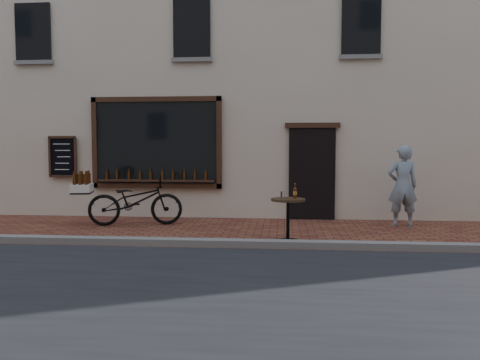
{
  "coord_description": "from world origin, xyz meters",
  "views": [
    {
      "loc": [
        1.19,
        -7.85,
        1.74
      ],
      "look_at": [
        0.37,
        1.2,
        1.1
      ],
      "focal_mm": 35.0,
      "sensor_mm": 36.0,
      "label": 1
    }
  ],
  "objects": [
    {
      "name": "pedestrian",
      "position": [
        3.82,
        2.63,
        0.89
      ],
      "size": [
        0.67,
        0.45,
        1.78
      ],
      "primitive_type": "imported",
      "rotation": [
        0.0,
        0.0,
        3.18
      ],
      "color": "gray",
      "rests_on": "ground"
    },
    {
      "name": "cargo_bicycle",
      "position": [
        -2.11,
        2.25,
        0.55
      ],
      "size": [
        2.47,
        1.21,
        1.16
      ],
      "rotation": [
        0.0,
        0.0,
        1.81
      ],
      "color": "black",
      "rests_on": "ground"
    },
    {
      "name": "ground",
      "position": [
        0.0,
        0.0,
        0.0
      ],
      "size": [
        90.0,
        90.0,
        0.0
      ],
      "primitive_type": "plane",
      "color": "maroon",
      "rests_on": "ground"
    },
    {
      "name": "bistro_table",
      "position": [
        1.3,
        0.68,
        0.57
      ],
      "size": [
        0.62,
        0.62,
        1.07
      ],
      "color": "black",
      "rests_on": "ground"
    },
    {
      "name": "kerb",
      "position": [
        0.0,
        0.2,
        0.06
      ],
      "size": [
        90.0,
        0.25,
        0.12
      ],
      "primitive_type": "cube",
      "color": "slate",
      "rests_on": "ground"
    },
    {
      "name": "shop_building",
      "position": [
        0.0,
        6.5,
        5.0
      ],
      "size": [
        28.0,
        6.2,
        10.0
      ],
      "color": "beige",
      "rests_on": "ground"
    }
  ]
}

